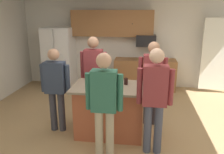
{
  "coord_description": "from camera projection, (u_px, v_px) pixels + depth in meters",
  "views": [
    {
      "loc": [
        0.53,
        -4.26,
        2.3
      ],
      "look_at": [
        -0.05,
        0.0,
        1.05
      ],
      "focal_mm": 37.0,
      "sensor_mm": 36.0,
      "label": 1
    }
  ],
  "objects": [
    {
      "name": "floor",
      "position": [
        114.0,
        126.0,
        4.76
      ],
      "size": [
        7.04,
        7.04,
        0.0
      ],
      "primitive_type": "plane",
      "color": "tan",
      "rests_on": "ground"
    },
    {
      "name": "back_wall",
      "position": [
        126.0,
        44.0,
        7.06
      ],
      "size": [
        6.4,
        0.1,
        2.6
      ],
      "primitive_type": "cube",
      "color": "silver",
      "rests_on": "ground"
    },
    {
      "name": "french_door_window_panel",
      "position": [
        218.0,
        55.0,
        6.4
      ],
      "size": [
        0.9,
        0.06,
        2.0
      ],
      "primitive_type": "cube",
      "color": "white",
      "rests_on": "ground"
    },
    {
      "name": "cabinet_run_upper",
      "position": [
        112.0,
        23.0,
        6.75
      ],
      "size": [
        2.4,
        0.38,
        0.75
      ],
      "color": "#936038"
    },
    {
      "name": "cabinet_run_lower",
      "position": [
        145.0,
        74.0,
        6.92
      ],
      "size": [
        1.8,
        0.63,
        0.9
      ],
      "color": "#936038",
      "rests_on": "ground"
    },
    {
      "name": "refrigerator",
      "position": [
        59.0,
        57.0,
        7.03
      ],
      "size": [
        0.86,
        0.76,
        1.81
      ],
      "color": "white",
      "rests_on": "ground"
    },
    {
      "name": "microwave_over_range",
      "position": [
        146.0,
        41.0,
        6.66
      ],
      "size": [
        0.56,
        0.4,
        0.32
      ],
      "primitive_type": "cube",
      "color": "black"
    },
    {
      "name": "kitchen_island",
      "position": [
        110.0,
        110.0,
        4.35
      ],
      "size": [
        1.37,
        0.87,
        0.97
      ],
      "color": "#AD5638",
      "rests_on": "ground"
    },
    {
      "name": "person_elder_center",
      "position": [
        155.0,
        95.0,
        3.61
      ],
      "size": [
        0.57,
        0.23,
        1.76
      ],
      "rotation": [
        0.0,
        0.0,
        2.57
      ],
      "color": "#4C5166",
      "rests_on": "ground"
    },
    {
      "name": "person_host_foreground",
      "position": [
        152.0,
        78.0,
        4.59
      ],
      "size": [
        0.57,
        0.23,
        1.72
      ],
      "rotation": [
        0.0,
        0.0,
        -2.56
      ],
      "color": "#383842",
      "rests_on": "ground"
    },
    {
      "name": "person_guest_right",
      "position": [
        94.0,
        72.0,
        4.93
      ],
      "size": [
        0.57,
        0.23,
        1.78
      ],
      "rotation": [
        0.0,
        0.0,
        -1.0
      ],
      "color": "#383842",
      "rests_on": "ground"
    },
    {
      "name": "person_guest_left",
      "position": [
        56.0,
        85.0,
        4.35
      ],
      "size": [
        0.57,
        0.22,
        1.63
      ],
      "rotation": [
        0.0,
        0.0,
        0.01
      ],
      "color": "#383842",
      "rests_on": "ground"
    },
    {
      "name": "person_guest_by_door",
      "position": [
        104.0,
        100.0,
        3.46
      ],
      "size": [
        0.57,
        0.23,
        1.72
      ],
      "rotation": [
        0.0,
        0.0,
        1.61
      ],
      "color": "tan",
      "rests_on": "ground"
    },
    {
      "name": "glass_stout_tall",
      "position": [
        99.0,
        83.0,
        4.12
      ],
      "size": [
        0.07,
        0.07,
        0.15
      ],
      "color": "black",
      "rests_on": "kitchen_island"
    },
    {
      "name": "glass_dark_ale",
      "position": [
        126.0,
        81.0,
        4.28
      ],
      "size": [
        0.07,
        0.07,
        0.12
      ],
      "color": "black",
      "rests_on": "kitchen_island"
    },
    {
      "name": "glass_pilsner",
      "position": [
        96.0,
        81.0,
        4.23
      ],
      "size": [
        0.07,
        0.07,
        0.16
      ],
      "color": "black",
      "rests_on": "kitchen_island"
    }
  ]
}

